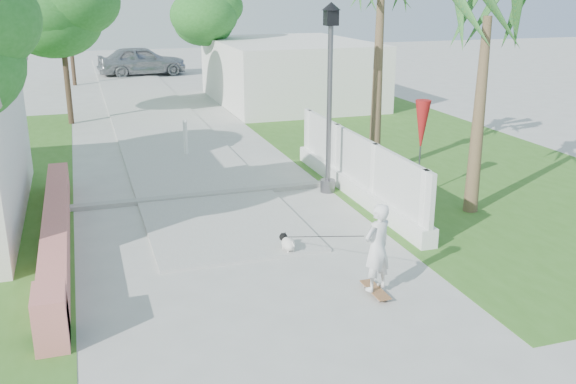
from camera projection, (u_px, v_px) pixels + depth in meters
name	position (u px, v px, depth m)	size (l,w,h in m)	color
ground	(282.00, 314.00, 9.77)	(90.00, 90.00, 0.00)	#B7B7B2
path_strip	(144.00, 101.00, 27.87)	(3.20, 36.00, 0.06)	#B7B7B2
curb	(206.00, 195.00, 15.19)	(6.50, 0.25, 0.10)	#999993
grass_right	(425.00, 154.00, 19.08)	(8.00, 20.00, 0.01)	#376921
pink_wall	(56.00, 237.00, 11.92)	(0.45, 8.20, 0.80)	#D1786B
lattice_fence	(355.00, 174.00, 15.14)	(0.35, 7.00, 1.50)	white
building_right	(289.00, 71.00, 27.44)	(6.00, 8.00, 2.60)	silver
street_lamp	(330.00, 92.00, 14.87)	(0.44, 0.44, 4.44)	#59595E
bollard	(185.00, 137.00, 18.71)	(0.14, 0.14, 1.09)	white
patio_umbrella	(422.00, 127.00, 14.75)	(0.36, 0.36, 2.30)	#59595E
tree_path_left	(61.00, 15.00, 22.19)	(3.40, 3.40, 5.23)	#4C3826
tree_path_right	(214.00, 17.00, 27.75)	(3.00, 3.00, 4.79)	#4C3826
tree_path_far	(67.00, 7.00, 31.31)	(3.20, 3.20, 5.17)	#4C3826
palm_near	(487.00, 28.00, 13.06)	(1.80, 1.80, 4.70)	brown
skateboarder	(332.00, 239.00, 10.88)	(1.13, 2.62, 1.55)	#935F3A
dog	(287.00, 243.00, 11.98)	(0.31, 0.52, 0.36)	silver
parked_car	(142.00, 61.00, 35.86)	(1.94, 4.81, 1.64)	#9C9FA3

